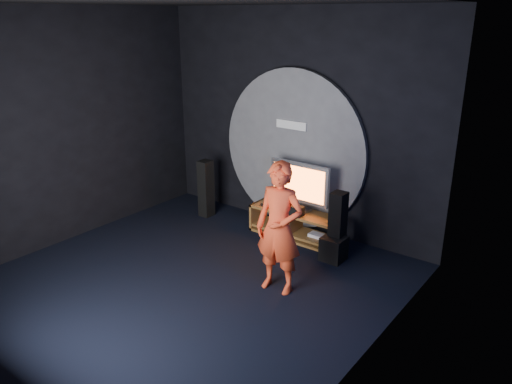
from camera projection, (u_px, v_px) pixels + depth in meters
floor at (189, 283)px, 6.63m from camera, size 5.00×5.00×0.00m
back_wall at (295, 122)px, 7.91m from camera, size 5.00×0.04×3.50m
left_wall at (64, 129)px, 7.46m from camera, size 0.04×5.00×3.50m
right_wall at (375, 200)px, 4.61m from camera, size 0.04×5.00×3.50m
ceiling at (175, 1)px, 5.44m from camera, size 5.00×5.00×0.01m
wall_disc_panel at (293, 150)px, 8.02m from camera, size 2.60×0.11×2.60m
media_console at (296, 226)px, 7.89m from camera, size 1.52×0.45×0.45m
tv at (299, 185)px, 7.72m from camera, size 1.02×0.22×0.77m
center_speaker at (291, 209)px, 7.68m from camera, size 0.40×0.15×0.15m
remote at (265, 206)px, 8.01m from camera, size 0.18×0.05×0.02m
tower_speaker_left at (206, 189)px, 8.67m from camera, size 0.20×0.22×1.00m
tower_speaker_right at (338, 225)px, 7.16m from camera, size 0.20×0.22×1.00m
subwoofer at (334, 249)px, 7.19m from camera, size 0.32×0.32×0.35m
player at (279, 228)px, 6.20m from camera, size 0.67×0.48×1.71m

